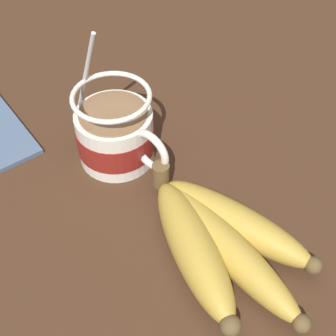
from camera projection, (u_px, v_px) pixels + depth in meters
table at (170, 171)px, 59.66cm from camera, size 126.47×126.47×2.98cm
coffee_mug at (116, 134)px, 56.51cm from camera, size 16.08×9.50×16.95cm
banana_bunch at (217, 239)px, 48.24cm from camera, size 22.93×14.54×4.51cm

